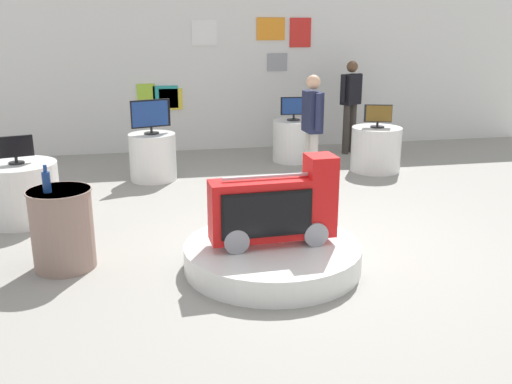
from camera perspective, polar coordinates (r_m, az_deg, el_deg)
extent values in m
plane|color=gray|center=(6.10, 3.96, -5.39)|extent=(30.00, 30.00, 0.00)
cube|color=silver|center=(10.67, -3.10, 11.88)|extent=(12.21, 0.10, 2.83)
cube|color=yellow|center=(10.56, -8.57, 9.21)|extent=(0.42, 0.02, 0.38)
cube|color=orange|center=(10.72, 1.49, 16.08)|extent=(0.52, 0.02, 0.40)
cube|color=white|center=(10.52, -5.22, 15.67)|extent=(0.44, 0.02, 0.44)
cube|color=gray|center=(10.77, 2.15, 12.92)|extent=(0.38, 0.02, 0.32)
cube|color=teal|center=(10.55, -9.08, 9.41)|extent=(0.45, 0.02, 0.40)
cube|color=#9ECC33|center=(10.53, -11.02, 9.77)|extent=(0.32, 0.02, 0.32)
cube|color=red|center=(10.86, 4.48, 15.69)|extent=(0.40, 0.02, 0.52)
cylinder|color=silver|center=(5.52, 1.66, -6.44)|extent=(1.70, 1.70, 0.24)
cylinder|color=gray|center=(5.34, -2.31, -4.44)|extent=(0.25, 0.36, 0.24)
cylinder|color=gray|center=(5.54, 5.52, -3.75)|extent=(0.25, 0.36, 0.24)
cube|color=red|center=(5.35, 1.70, -1.68)|extent=(1.21, 0.36, 0.58)
cube|color=red|center=(5.38, 6.55, 2.64)|extent=(0.28, 0.31, 0.20)
cube|color=black|center=(5.18, 1.15, -2.30)|extent=(0.86, 0.05, 0.43)
cube|color=black|center=(5.18, 1.15, -2.30)|extent=(0.82, 0.06, 0.39)
cube|color=#B2B2B7|center=(5.26, 1.73, 1.62)|extent=(0.96, 0.07, 0.02)
cylinder|color=silver|center=(9.29, 11.96, 4.24)|extent=(0.79, 0.79, 0.71)
cylinder|color=black|center=(9.22, 12.10, 6.44)|extent=(0.22, 0.22, 0.02)
cylinder|color=black|center=(9.22, 12.11, 6.70)|extent=(0.04, 0.04, 0.06)
cube|color=black|center=(9.19, 12.18, 7.75)|extent=(0.43, 0.16, 0.28)
cube|color=brown|center=(9.17, 12.26, 7.73)|extent=(0.39, 0.12, 0.25)
cylinder|color=silver|center=(9.77, 3.76, 5.16)|extent=(0.70, 0.70, 0.71)
cylinder|color=black|center=(9.71, 3.80, 7.26)|extent=(0.22, 0.22, 0.02)
cylinder|color=black|center=(9.70, 3.80, 7.54)|extent=(0.04, 0.04, 0.08)
cube|color=black|center=(9.67, 3.82, 8.64)|extent=(0.45, 0.06, 0.30)
cube|color=navy|center=(9.65, 3.86, 8.62)|extent=(0.41, 0.04, 0.27)
cylinder|color=silver|center=(8.70, -10.33, 3.50)|extent=(0.70, 0.70, 0.71)
cylinder|color=black|center=(8.62, -10.46, 5.85)|extent=(0.22, 0.22, 0.02)
cylinder|color=black|center=(8.62, -10.47, 6.17)|extent=(0.04, 0.04, 0.08)
cube|color=black|center=(8.58, -10.56, 7.77)|extent=(0.58, 0.22, 0.41)
cube|color=navy|center=(8.56, -10.60, 7.75)|extent=(0.53, 0.18, 0.37)
cylinder|color=silver|center=(7.30, -22.63, -0.04)|extent=(0.90, 0.90, 0.71)
cylinder|color=black|center=(7.21, -22.94, 2.73)|extent=(0.18, 0.18, 0.02)
cylinder|color=black|center=(7.20, -22.98, 3.03)|extent=(0.04, 0.04, 0.06)
cube|color=black|center=(7.17, -23.11, 4.23)|extent=(0.40, 0.15, 0.25)
cube|color=black|center=(7.15, -23.19, 4.19)|extent=(0.37, 0.11, 0.22)
cylinder|color=gray|center=(5.73, -18.88, -3.55)|extent=(0.58, 0.58, 0.78)
cylinder|color=gray|center=(5.62, -19.24, 0.13)|extent=(0.61, 0.61, 0.02)
cylinder|color=navy|center=(5.54, -20.33, 0.92)|extent=(0.08, 0.08, 0.19)
cylinder|color=navy|center=(5.51, -20.46, 2.22)|extent=(0.03, 0.03, 0.07)
cylinder|color=#B2ADA3|center=(8.14, 5.80, 3.14)|extent=(0.12, 0.12, 0.80)
cylinder|color=#B2ADA3|center=(8.32, 5.34, 3.45)|extent=(0.12, 0.12, 0.80)
cube|color=#1E233F|center=(8.10, 5.71, 8.02)|extent=(0.22, 0.39, 0.57)
sphere|color=tan|center=(8.05, 5.79, 10.95)|extent=(0.20, 0.20, 0.20)
cylinder|color=#1E233F|center=(7.87, 6.29, 7.97)|extent=(0.08, 0.08, 0.51)
cylinder|color=#1E233F|center=(8.32, 5.16, 8.46)|extent=(0.08, 0.08, 0.51)
cylinder|color=#38332D|center=(10.43, 9.04, 6.23)|extent=(0.12, 0.12, 0.89)
cylinder|color=#38332D|center=(10.59, 9.69, 6.35)|extent=(0.12, 0.12, 0.89)
cube|color=black|center=(10.41, 9.55, 10.15)|extent=(0.43, 0.38, 0.53)
sphere|color=brown|center=(10.37, 9.66, 12.32)|extent=(0.20, 0.20, 0.20)
cylinder|color=black|center=(10.21, 8.75, 10.21)|extent=(0.08, 0.08, 0.48)
cylinder|color=black|center=(10.60, 10.33, 10.36)|extent=(0.08, 0.08, 0.48)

